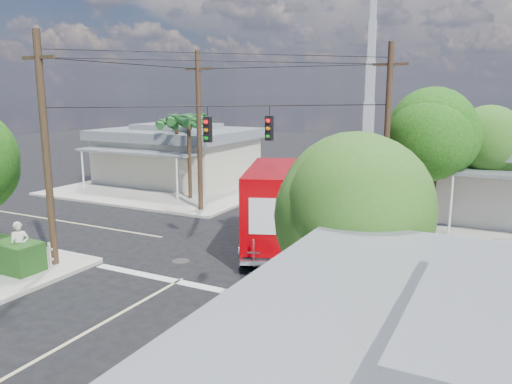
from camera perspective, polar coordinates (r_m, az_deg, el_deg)
The scene contains 15 objects.
ground at distance 22.03m, azimuth -2.38°, elevation -6.53°, with size 120.00×120.00×0.00m, color black.
sidewalk_nw at distance 36.65m, azimuth -8.86°, elevation 0.69°, with size 14.12×14.12×0.14m.
road_markings at distance 20.83m, azimuth -4.39°, elevation -7.62°, with size 32.00×32.00×0.01m.
building_nw at distance 38.24m, azimuth -8.94°, elevation 4.39°, with size 10.80×10.20×4.30m.
radio_tower at distance 39.50m, azimuth 12.81°, elevation 9.45°, with size 0.80×0.80×17.00m.
tree_ne_front at distance 25.27m, azimuth 19.98°, elevation 6.14°, with size 4.21×4.14×6.66m.
tree_ne_back at distance 27.33m, azimuth 25.92°, elevation 4.80°, with size 3.77×3.66×5.82m.
tree_se at distance 11.81m, azimuth 9.93°, elevation -2.15°, with size 3.67×3.54×5.62m.
palm_nw_front at distance 31.37m, azimuth -7.73°, elevation 8.10°, with size 3.01×3.08×5.59m.
palm_nw_back at distance 33.77m, azimuth -9.07°, elevation 7.66°, with size 3.01×3.08×5.19m.
utility_poles at distance 23.25m, azimuth -3.95°, elevation 6.17°, with size 12.00×10.68×9.00m.
picket_fence at distance 22.93m, azimuth -27.10°, elevation -5.31°, with size 5.94×0.06×1.00m.
vending_boxes at distance 25.48m, azimuth 17.62°, elevation -2.99°, with size 1.90×0.50×1.10m.
delivery_truck at distance 22.02m, azimuth 2.90°, elevation -1.52°, with size 5.28×8.80×3.67m.
pedestrian at distance 20.87m, azimuth -25.39°, elevation -5.60°, with size 0.68×0.45×1.87m, color beige.
Camera 1 is at (10.35, -18.24, 6.76)m, focal length 35.00 mm.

